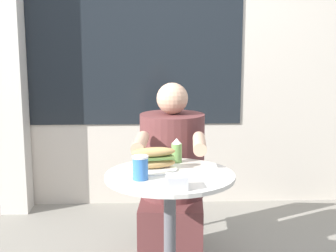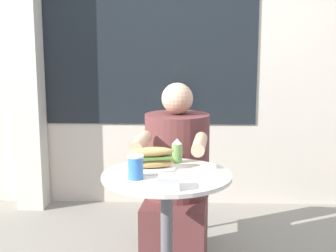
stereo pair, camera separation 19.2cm
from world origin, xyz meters
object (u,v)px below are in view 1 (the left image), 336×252
at_px(cafe_table, 170,214).
at_px(seated_diner, 172,191).
at_px(diner_chair, 171,170).
at_px(condiment_bottle, 177,151).
at_px(sandwich_on_plate, 154,160).
at_px(drink_cup, 140,168).

bearing_deg(cafe_table, seated_diner, 85.72).
xyz_separation_m(diner_chair, condiment_bottle, (-0.00, -0.65, 0.29)).
xyz_separation_m(cafe_table, diner_chair, (0.05, 0.87, -0.02)).
relative_size(diner_chair, sandwich_on_plate, 3.71).
bearing_deg(cafe_table, condiment_bottle, 78.01).
xyz_separation_m(diner_chair, seated_diner, (-0.01, -0.35, -0.04)).
height_order(cafe_table, condiment_bottle, condiment_bottle).
distance_m(seated_diner, drink_cup, 0.70).
xyz_separation_m(diner_chair, sandwich_on_plate, (-0.13, -0.79, 0.27)).
xyz_separation_m(cafe_table, sandwich_on_plate, (-0.08, 0.08, 0.26)).
bearing_deg(diner_chair, cafe_table, 91.95).
bearing_deg(sandwich_on_plate, seated_diner, 75.22).
bearing_deg(drink_cup, sandwich_on_plate, 68.65).
bearing_deg(condiment_bottle, seated_diner, 91.58).
bearing_deg(condiment_bottle, cafe_table, -101.99).
relative_size(cafe_table, seated_diner, 0.65).
distance_m(cafe_table, diner_chair, 0.87).
height_order(seated_diner, sandwich_on_plate, seated_diner).
xyz_separation_m(sandwich_on_plate, drink_cup, (-0.06, -0.16, 0.01)).
bearing_deg(drink_cup, cafe_table, 31.23).
height_order(diner_chair, drink_cup, diner_chair).
xyz_separation_m(seated_diner, sandwich_on_plate, (-0.12, -0.44, 0.31)).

